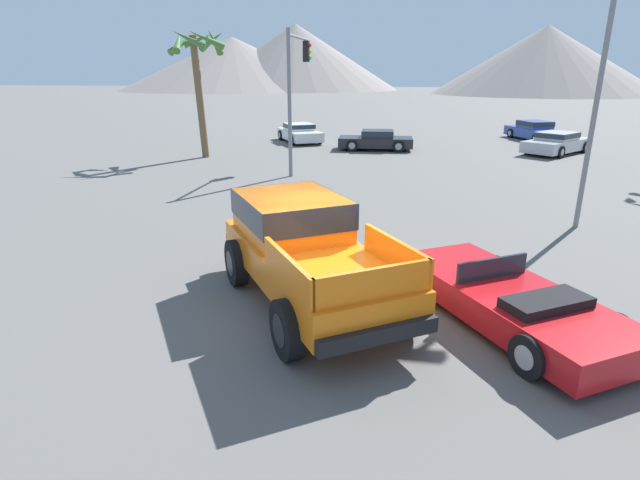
% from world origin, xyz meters
% --- Properties ---
extents(ground_plane, '(320.00, 320.00, 0.00)m').
position_xyz_m(ground_plane, '(0.00, 0.00, 0.00)').
color(ground_plane, '#5B5956').
extents(orange_pickup_truck, '(4.49, 5.41, 1.91)m').
position_xyz_m(orange_pickup_truck, '(-0.55, 0.24, 1.11)').
color(orange_pickup_truck, orange).
rests_on(orange_pickup_truck, ground_plane).
extents(red_convertible_car, '(3.89, 4.74, 1.05)m').
position_xyz_m(red_convertible_car, '(3.19, -0.19, 0.43)').
color(red_convertible_car, '#B21419').
rests_on(red_convertible_car, ground_plane).
extents(parked_car_white, '(3.69, 4.56, 1.15)m').
position_xyz_m(parked_car_white, '(-5.65, 23.02, 0.59)').
color(parked_car_white, white).
rests_on(parked_car_white, ground_plane).
extents(parked_car_silver, '(4.35, 4.71, 1.16)m').
position_xyz_m(parked_car_silver, '(9.18, 20.76, 0.60)').
color(parked_car_silver, '#B7BABF').
rests_on(parked_car_silver, ground_plane).
extents(parked_car_dark, '(4.24, 2.14, 1.11)m').
position_xyz_m(parked_car_dark, '(-0.60, 20.41, 0.57)').
color(parked_car_dark, '#232328').
rests_on(parked_car_dark, ground_plane).
extents(parked_car_blue, '(3.33, 4.86, 1.22)m').
position_xyz_m(parked_car_blue, '(9.32, 26.74, 0.62)').
color(parked_car_blue, '#334C9E').
rests_on(parked_car_blue, ground_plane).
extents(traffic_light_main, '(0.38, 3.98, 5.87)m').
position_xyz_m(traffic_light_main, '(-3.59, 13.50, 4.10)').
color(traffic_light_main, slate).
rests_on(traffic_light_main, ground_plane).
extents(street_lamp_post, '(0.90, 0.24, 8.82)m').
position_xyz_m(street_lamp_post, '(6.13, 6.26, 5.21)').
color(street_lamp_post, slate).
rests_on(street_lamp_post, ground_plane).
extents(palm_tree_short, '(2.93, 2.80, 6.30)m').
position_xyz_m(palm_tree_short, '(-9.21, 16.12, 4.81)').
color(palm_tree_short, brown).
rests_on(palm_tree_short, ground_plane).
extents(distant_mountain_range, '(125.20, 70.81, 16.51)m').
position_xyz_m(distant_mountain_range, '(-22.34, 121.84, 7.29)').
color(distant_mountain_range, gray).
rests_on(distant_mountain_range, ground_plane).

